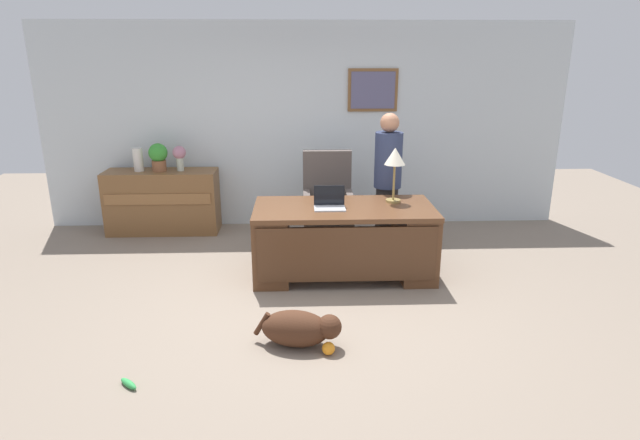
{
  "coord_description": "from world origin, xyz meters",
  "views": [
    {
      "loc": [
        -0.07,
        -4.55,
        2.28
      ],
      "look_at": [
        0.12,
        0.3,
        0.75
      ],
      "focal_mm": 29.53,
      "sensor_mm": 36.0,
      "label": 1
    }
  ],
  "objects_px": {
    "desk_lamp": "(395,160)",
    "dog_toy_ball": "(329,348)",
    "vase_empty": "(138,160)",
    "dog_lying": "(300,328)",
    "armchair": "(328,204)",
    "laptop": "(329,203)",
    "desk": "(344,239)",
    "dog_toy_bone": "(129,384)",
    "potted_plant": "(158,156)",
    "vase_with_flowers": "(179,155)",
    "credenza": "(163,202)",
    "person_standing": "(387,182)"
  },
  "relations": [
    {
      "from": "person_standing",
      "to": "dog_lying",
      "type": "height_order",
      "value": "person_standing"
    },
    {
      "from": "credenza",
      "to": "person_standing",
      "type": "height_order",
      "value": "person_standing"
    },
    {
      "from": "desk_lamp",
      "to": "potted_plant",
      "type": "xyz_separation_m",
      "value": [
        -2.83,
        1.35,
        -0.19
      ]
    },
    {
      "from": "credenza",
      "to": "desk_lamp",
      "type": "bearing_deg",
      "value": -25.55
    },
    {
      "from": "laptop",
      "to": "dog_toy_bone",
      "type": "xyz_separation_m",
      "value": [
        -1.55,
        -1.94,
        -0.79
      ]
    },
    {
      "from": "desk_lamp",
      "to": "vase_with_flowers",
      "type": "distance_m",
      "value": 2.9
    },
    {
      "from": "dog_toy_ball",
      "to": "dog_lying",
      "type": "bearing_deg",
      "value": 147.37
    },
    {
      "from": "dog_lying",
      "to": "laptop",
      "type": "bearing_deg",
      "value": 77.38
    },
    {
      "from": "credenza",
      "to": "armchair",
      "type": "distance_m",
      "value": 2.23
    },
    {
      "from": "dog_toy_ball",
      "to": "armchair",
      "type": "bearing_deg",
      "value": 87.22
    },
    {
      "from": "credenza",
      "to": "person_standing",
      "type": "xyz_separation_m",
      "value": [
        2.85,
        -0.82,
        0.44
      ]
    },
    {
      "from": "desk",
      "to": "person_standing",
      "type": "xyz_separation_m",
      "value": [
        0.57,
        0.74,
        0.44
      ]
    },
    {
      "from": "laptop",
      "to": "vase_with_flowers",
      "type": "distance_m",
      "value": 2.44
    },
    {
      "from": "armchair",
      "to": "potted_plant",
      "type": "xyz_separation_m",
      "value": [
        -2.17,
        0.54,
        0.52
      ]
    },
    {
      "from": "dog_toy_bone",
      "to": "armchair",
      "type": "bearing_deg",
      "value": 61.85
    },
    {
      "from": "person_standing",
      "to": "dog_toy_ball",
      "type": "relative_size",
      "value": 15.82
    },
    {
      "from": "credenza",
      "to": "laptop",
      "type": "bearing_deg",
      "value": -36.32
    },
    {
      "from": "desk",
      "to": "desk_lamp",
      "type": "distance_m",
      "value": 0.99
    },
    {
      "from": "dog_lying",
      "to": "potted_plant",
      "type": "height_order",
      "value": "potted_plant"
    },
    {
      "from": "person_standing",
      "to": "vase_with_flowers",
      "type": "distance_m",
      "value": 2.72
    },
    {
      "from": "laptop",
      "to": "vase_with_flowers",
      "type": "relative_size",
      "value": 0.98
    },
    {
      "from": "dog_toy_ball",
      "to": "vase_with_flowers",
      "type": "bearing_deg",
      "value": 119.46
    },
    {
      "from": "potted_plant",
      "to": "dog_toy_bone",
      "type": "height_order",
      "value": "potted_plant"
    },
    {
      "from": "armchair",
      "to": "laptop",
      "type": "height_order",
      "value": "armchair"
    },
    {
      "from": "potted_plant",
      "to": "dog_toy_ball",
      "type": "xyz_separation_m",
      "value": [
        2.04,
        -3.13,
        -0.98
      ]
    },
    {
      "from": "vase_with_flowers",
      "to": "dog_toy_bone",
      "type": "xyz_separation_m",
      "value": [
        0.31,
        -3.5,
        -1.01
      ]
    },
    {
      "from": "person_standing",
      "to": "desk_lamp",
      "type": "distance_m",
      "value": 0.65
    },
    {
      "from": "person_standing",
      "to": "dog_lying",
      "type": "relative_size",
      "value": 2.27
    },
    {
      "from": "armchair",
      "to": "potted_plant",
      "type": "distance_m",
      "value": 2.29
    },
    {
      "from": "potted_plant",
      "to": "vase_empty",
      "type": "bearing_deg",
      "value": 180.0
    },
    {
      "from": "desk",
      "to": "dog_lying",
      "type": "bearing_deg",
      "value": -108.33
    },
    {
      "from": "credenza",
      "to": "person_standing",
      "type": "distance_m",
      "value": 3.0
    },
    {
      "from": "vase_with_flowers",
      "to": "laptop",
      "type": "bearing_deg",
      "value": -40.08
    },
    {
      "from": "person_standing",
      "to": "dog_lying",
      "type": "distance_m",
      "value": 2.5
    },
    {
      "from": "credenza",
      "to": "armchair",
      "type": "relative_size",
      "value": 1.26
    },
    {
      "from": "vase_with_flowers",
      "to": "dog_toy_ball",
      "type": "xyz_separation_m",
      "value": [
        1.77,
        -3.13,
        -0.98
      ]
    },
    {
      "from": "armchair",
      "to": "dog_lying",
      "type": "bearing_deg",
      "value": -98.22
    },
    {
      "from": "desk_lamp",
      "to": "dog_toy_ball",
      "type": "xyz_separation_m",
      "value": [
        -0.79,
        -1.78,
        -1.17
      ]
    },
    {
      "from": "armchair",
      "to": "desk_lamp",
      "type": "relative_size",
      "value": 1.96
    },
    {
      "from": "dog_lying",
      "to": "desk_lamp",
      "type": "xyz_separation_m",
      "value": [
        1.02,
        1.63,
        1.06
      ]
    },
    {
      "from": "dog_toy_ball",
      "to": "person_standing",
      "type": "bearing_deg",
      "value": 70.62
    },
    {
      "from": "desk",
      "to": "person_standing",
      "type": "relative_size",
      "value": 1.14
    },
    {
      "from": "person_standing",
      "to": "laptop",
      "type": "xyz_separation_m",
      "value": [
        -0.72,
        -0.75,
        -0.03
      ]
    },
    {
      "from": "armchair",
      "to": "dog_toy_bone",
      "type": "height_order",
      "value": "armchair"
    },
    {
      "from": "laptop",
      "to": "vase_empty",
      "type": "height_order",
      "value": "vase_empty"
    },
    {
      "from": "credenza",
      "to": "vase_empty",
      "type": "distance_m",
      "value": 0.62
    },
    {
      "from": "vase_empty",
      "to": "potted_plant",
      "type": "xyz_separation_m",
      "value": [
        0.26,
        0.0,
        0.05
      ]
    },
    {
      "from": "vase_empty",
      "to": "dog_lying",
      "type": "bearing_deg",
      "value": -55.2
    },
    {
      "from": "armchair",
      "to": "vase_with_flowers",
      "type": "bearing_deg",
      "value": 163.98
    },
    {
      "from": "potted_plant",
      "to": "dog_lying",
      "type": "bearing_deg",
      "value": -58.74
    }
  ]
}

